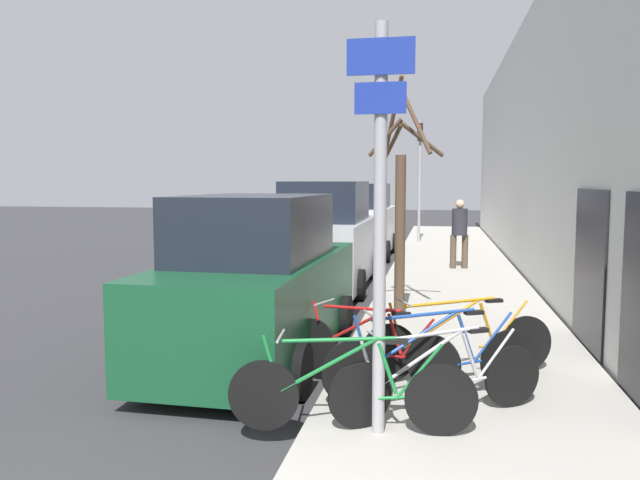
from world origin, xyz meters
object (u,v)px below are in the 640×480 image
Objects in this scene: bicycle_0 at (351,391)px; pedestrian_near at (460,229)px; signpost at (380,216)px; parked_car_1 at (327,240)px; bicycle_4 at (459,343)px; bicycle_2 at (434,361)px; bicycle_1 at (440,379)px; parked_car_2 at (360,223)px; traffic_light at (420,164)px; parked_car_0 at (258,285)px; bicycle_3 at (370,348)px; street_tree at (400,211)px.

bicycle_0 is 1.25× the size of pedestrian_near.
parked_car_1 is (-1.96, 8.32, -1.02)m from signpost.
bicycle_4 is at bearing -34.95° from bicycle_0.
bicycle_4 is at bearing -67.36° from parked_car_1.
bicycle_2 is 0.47× the size of parked_car_1.
bicycle_1 is 0.91× the size of bicycle_4.
signpost is 1.74m from bicycle_1.
bicycle_2 is at bearing -78.81° from parked_car_2.
bicycle_1 is at bearing -87.55° from traffic_light.
traffic_light is (-0.69, 16.98, 2.48)m from bicycle_2.
bicycle_1 is 0.42× the size of parked_car_1.
bicycle_2 is (0.49, 0.99, -1.56)m from signpost.
bicycle_0 is 0.47× the size of parked_car_0.
bicycle_4 is 0.52× the size of parked_car_2.
bicycle_0 is 1.11× the size of bicycle_3.
pedestrian_near is at bearing -45.77° from parked_car_2.
bicycle_0 is 1.01× the size of bicycle_2.
parked_car_2 is (-1.69, 12.70, 0.56)m from bicycle_3.
bicycle_2 is 1.10× the size of bicycle_3.
bicycle_0 is at bearing -110.11° from pedestrian_near.
bicycle_0 is at bearing -78.32° from parked_car_1.
bicycle_0 is 0.95m from bicycle_1.
bicycle_3 is at bearing 31.91° from bicycle_2.
signpost is at bearing -81.46° from parked_car_2.
bicycle_0 is at bearing -56.58° from parked_car_0.
signpost is at bearing -76.69° from parked_car_1.
parked_car_2 is at bearing -13.87° from bicycle_2.
bicycle_3 is 0.45× the size of traffic_light.
traffic_light reaches higher than bicycle_1.
bicycle_2 is at bearing 136.26° from bicycle_4.
bicycle_0 is 1.54m from bicycle_3.
traffic_light is at bearing 20.34° from bicycle_3.
signpost is 14.35m from parked_car_2.
street_tree reaches higher than parked_car_2.
signpost is 1.91m from bicycle_2.
parked_car_0 is (-1.86, 2.53, -1.10)m from signpost.
bicycle_0 is 3.10m from parked_car_0.
street_tree is at bearing -78.13° from parked_car_2.
parked_car_2 is at bearing 0.49° from bicycle_0.
signpost is 1.82× the size of bicycle_1.
signpost is 2.02× the size of pedestrian_near.
bicycle_0 is 5.17m from street_tree.
parked_car_1 reaches higher than bicycle_3.
parked_car_1 is at bearing -12.35° from bicycle_1.
pedestrian_near is at bearing 84.56° from signpost.
bicycle_3 is (0.00, 1.54, -0.02)m from bicycle_0.
street_tree is (-0.88, 3.15, 1.38)m from bicycle_4.
pedestrian_near is (3.01, 2.71, 0.09)m from parked_car_1.
parked_car_2 is at bearing 119.93° from pedestrian_near.
signpost reaches higher than bicycle_1.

